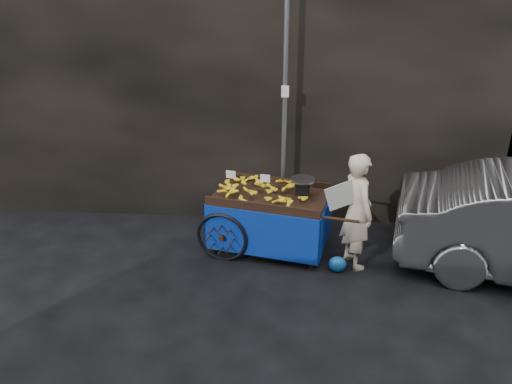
{
  "coord_description": "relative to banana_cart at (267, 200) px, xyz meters",
  "views": [
    {
      "loc": [
        0.4,
        -6.48,
        4.12
      ],
      "look_at": [
        -0.1,
        0.5,
        1.01
      ],
      "focal_mm": 35.0,
      "sensor_mm": 36.0,
      "label": 1
    }
  ],
  "objects": [
    {
      "name": "plastic_bag",
      "position": [
        1.1,
        -0.67,
        -0.7
      ],
      "size": [
        0.27,
        0.21,
        0.24
      ],
      "primitive_type": "ellipsoid",
      "color": "#1659AB",
      "rests_on": "ground"
    },
    {
      "name": "ground",
      "position": [
        -0.06,
        -0.61,
        -0.82
      ],
      "size": [
        80.0,
        80.0,
        0.0
      ],
      "primitive_type": "plane",
      "color": "black",
      "rests_on": "ground"
    },
    {
      "name": "vendor",
      "position": [
        1.34,
        -0.44,
        0.08
      ],
      "size": [
        0.84,
        0.77,
        1.79
      ],
      "rotation": [
        0.0,
        0.0,
        1.98
      ],
      "color": "beige",
      "rests_on": "ground"
    },
    {
      "name": "street_pole",
      "position": [
        0.24,
        0.69,
        1.19
      ],
      "size": [
        0.12,
        0.1,
        4.0
      ],
      "color": "slate",
      "rests_on": "ground"
    },
    {
      "name": "building_wall",
      "position": [
        0.33,
        1.99,
        1.68
      ],
      "size": [
        13.5,
        2.0,
        5.0
      ],
      "color": "black",
      "rests_on": "ground"
    },
    {
      "name": "banana_cart",
      "position": [
        0.0,
        0.0,
        0.0
      ],
      "size": [
        2.62,
        1.59,
        1.33
      ],
      "rotation": [
        0.0,
        0.0,
        -0.22
      ],
      "color": "black",
      "rests_on": "ground"
    }
  ]
}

